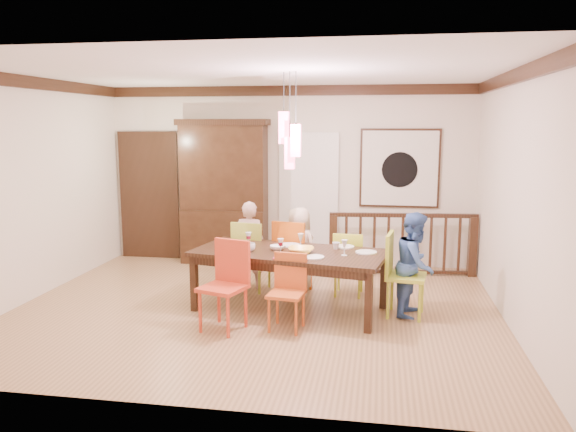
% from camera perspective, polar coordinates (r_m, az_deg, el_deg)
% --- Properties ---
extents(floor, '(6.00, 6.00, 0.00)m').
position_cam_1_polar(floor, '(7.14, -3.33, -9.42)').
color(floor, olive).
rests_on(floor, ground).
extents(ceiling, '(6.00, 6.00, 0.00)m').
position_cam_1_polar(ceiling, '(6.79, -3.57, 14.44)').
color(ceiling, white).
rests_on(ceiling, wall_back).
extents(wall_back, '(6.00, 0.00, 6.00)m').
position_cam_1_polar(wall_back, '(9.25, -0.01, 4.10)').
color(wall_back, beige).
rests_on(wall_back, floor).
extents(wall_left, '(0.00, 5.00, 5.00)m').
position_cam_1_polar(wall_left, '(8.03, -24.84, 2.44)').
color(wall_left, beige).
rests_on(wall_left, floor).
extents(wall_right, '(0.00, 5.00, 5.00)m').
position_cam_1_polar(wall_right, '(6.81, 22.00, 1.54)').
color(wall_right, beige).
rests_on(wall_right, floor).
extents(crown_molding, '(6.00, 5.00, 0.16)m').
position_cam_1_polar(crown_molding, '(6.78, -3.56, 13.77)').
color(crown_molding, black).
rests_on(crown_molding, wall_back).
extents(panel_door, '(1.04, 0.07, 2.24)m').
position_cam_1_polar(panel_door, '(9.93, -13.86, 1.86)').
color(panel_door, black).
rests_on(panel_door, wall_back).
extents(white_doorway, '(0.97, 0.05, 2.22)m').
position_cam_1_polar(white_doorway, '(9.21, 2.11, 1.57)').
color(white_doorway, silver).
rests_on(white_doorway, wall_back).
extents(painting, '(1.25, 0.06, 1.25)m').
position_cam_1_polar(painting, '(9.08, 11.27, 4.77)').
color(painting, black).
rests_on(painting, wall_back).
extents(pendant_cluster, '(0.27, 0.21, 1.14)m').
position_cam_1_polar(pendant_cluster, '(6.75, 0.18, 7.74)').
color(pendant_cluster, '#FC4B71').
rests_on(pendant_cluster, ceiling).
extents(dining_table, '(2.50, 1.48, 0.75)m').
position_cam_1_polar(dining_table, '(6.94, 0.18, -4.16)').
color(dining_table, black).
rests_on(dining_table, floor).
extents(chair_far_left, '(0.52, 0.52, 0.98)m').
position_cam_1_polar(chair_far_left, '(7.81, -3.65, -3.50)').
color(chair_far_left, '#A4B539').
rests_on(chair_far_left, floor).
extents(chair_far_mid, '(0.54, 0.54, 1.02)m').
position_cam_1_polar(chair_far_mid, '(7.67, 0.57, -3.56)').
color(chair_far_mid, '#BF5310').
rests_on(chair_far_mid, floor).
extents(chair_far_right, '(0.42, 0.42, 0.87)m').
position_cam_1_polar(chair_far_right, '(7.62, 6.23, -4.34)').
color(chair_far_right, '#C3D22C').
rests_on(chair_far_right, floor).
extents(chair_near_left, '(0.57, 0.57, 1.00)m').
position_cam_1_polar(chair_near_left, '(6.32, -6.66, -6.52)').
color(chair_near_left, red).
rests_on(chair_near_left, floor).
extents(chair_near_mid, '(0.43, 0.43, 0.85)m').
position_cam_1_polar(chair_near_mid, '(6.31, -0.16, -7.30)').
color(chair_near_mid, '#BB501E').
rests_on(chair_near_mid, floor).
extents(chair_end_right, '(0.51, 0.51, 1.01)m').
position_cam_1_polar(chair_end_right, '(6.88, 11.93, -5.33)').
color(chair_end_right, '#B6CA31').
rests_on(chair_end_right, floor).
extents(china_hutch, '(1.50, 0.46, 2.37)m').
position_cam_1_polar(china_hutch, '(9.31, -6.52, 2.46)').
color(china_hutch, black).
rests_on(china_hutch, floor).
extents(balustrade, '(2.24, 0.29, 0.96)m').
position_cam_1_polar(balustrade, '(8.73, 11.53, -2.71)').
color(balustrade, black).
rests_on(balustrade, floor).
extents(person_far_left, '(0.46, 0.31, 1.23)m').
position_cam_1_polar(person_far_left, '(7.90, -3.93, -2.94)').
color(person_far_left, beige).
rests_on(person_far_left, floor).
extents(person_far_mid, '(0.67, 0.59, 1.16)m').
position_cam_1_polar(person_far_mid, '(7.81, 1.13, -3.32)').
color(person_far_mid, '#C8B197').
rests_on(person_far_mid, floor).
extents(person_end_right, '(0.62, 0.72, 1.26)m').
position_cam_1_polar(person_end_right, '(6.93, 12.81, -4.79)').
color(person_end_right, '#3A5FA4').
rests_on(person_end_right, floor).
extents(serving_bowl, '(0.34, 0.34, 0.08)m').
position_cam_1_polar(serving_bowl, '(6.77, 1.33, -3.52)').
color(serving_bowl, gold).
rests_on(serving_bowl, dining_table).
extents(small_bowl, '(0.23, 0.23, 0.06)m').
position_cam_1_polar(small_bowl, '(6.96, -1.09, -3.24)').
color(small_bowl, white).
rests_on(small_bowl, dining_table).
extents(cup_left, '(0.15, 0.15, 0.10)m').
position_cam_1_polar(cup_left, '(6.90, -3.88, -3.18)').
color(cup_left, silver).
rests_on(cup_left, dining_table).
extents(cup_right, '(0.12, 0.12, 0.09)m').
position_cam_1_polar(cup_right, '(7.03, 4.91, -3.03)').
color(cup_right, silver).
rests_on(cup_right, dining_table).
extents(plate_far_left, '(0.26, 0.26, 0.01)m').
position_cam_1_polar(plate_far_left, '(7.32, -5.20, -2.82)').
color(plate_far_left, white).
rests_on(plate_far_left, dining_table).
extents(plate_far_mid, '(0.26, 0.26, 0.01)m').
position_cam_1_polar(plate_far_mid, '(7.22, 0.19, -2.95)').
color(plate_far_mid, white).
rests_on(plate_far_mid, dining_table).
extents(plate_far_right, '(0.26, 0.26, 0.01)m').
position_cam_1_polar(plate_far_right, '(7.15, 5.71, -3.11)').
color(plate_far_right, white).
rests_on(plate_far_right, dining_table).
extents(plate_near_left, '(0.26, 0.26, 0.01)m').
position_cam_1_polar(plate_near_left, '(6.79, -6.07, -3.79)').
color(plate_near_left, white).
rests_on(plate_near_left, dining_table).
extents(plate_near_mid, '(0.26, 0.26, 0.01)m').
position_cam_1_polar(plate_near_mid, '(6.57, 2.57, -4.19)').
color(plate_near_mid, white).
rests_on(plate_near_mid, dining_table).
extents(plate_end_right, '(0.26, 0.26, 0.01)m').
position_cam_1_polar(plate_end_right, '(6.88, 7.95, -3.66)').
color(plate_end_right, white).
rests_on(plate_end_right, dining_table).
extents(wine_glass_a, '(0.08, 0.08, 0.19)m').
position_cam_1_polar(wine_glass_a, '(7.13, -4.04, -2.41)').
color(wine_glass_a, '#590C19').
rests_on(wine_glass_a, dining_table).
extents(wine_glass_b, '(0.08, 0.08, 0.19)m').
position_cam_1_polar(wine_glass_b, '(7.03, 1.29, -2.56)').
color(wine_glass_b, silver).
rests_on(wine_glass_b, dining_table).
extents(wine_glass_c, '(0.08, 0.08, 0.19)m').
position_cam_1_polar(wine_glass_c, '(6.73, -0.75, -3.10)').
color(wine_glass_c, '#590C19').
rests_on(wine_glass_c, dining_table).
extents(wine_glass_d, '(0.08, 0.08, 0.19)m').
position_cam_1_polar(wine_glass_d, '(6.69, 5.75, -3.22)').
color(wine_glass_d, silver).
rests_on(wine_glass_d, dining_table).
extents(napkin, '(0.18, 0.14, 0.01)m').
position_cam_1_polar(napkin, '(6.53, -0.67, -4.27)').
color(napkin, '#D83359').
rests_on(napkin, dining_table).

